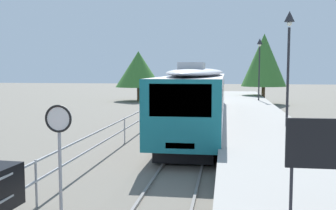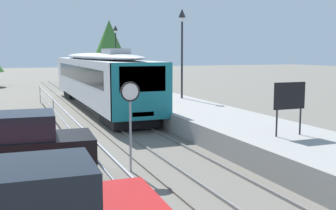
# 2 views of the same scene
# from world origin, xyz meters

# --- Properties ---
(ground_plane) EXTENTS (160.00, 160.00, 0.00)m
(ground_plane) POSITION_xyz_m (-3.00, 22.00, 0.00)
(ground_plane) COLOR #6B665B
(track_rails) EXTENTS (3.20, 60.00, 0.14)m
(track_rails) POSITION_xyz_m (0.00, 22.00, 0.03)
(track_rails) COLOR #6B665B
(track_rails) RESTS_ON ground
(commuter_train) EXTENTS (2.82, 18.78, 3.74)m
(commuter_train) POSITION_xyz_m (0.00, 25.10, 2.14)
(commuter_train) COLOR silver
(commuter_train) RESTS_ON track_rails
(station_platform) EXTENTS (3.90, 60.00, 0.90)m
(station_platform) POSITION_xyz_m (3.25, 22.00, 0.45)
(station_platform) COLOR #999691
(station_platform) RESTS_ON ground
(platform_lamp_mid_platform) EXTENTS (0.34, 0.34, 5.35)m
(platform_lamp_mid_platform) POSITION_xyz_m (4.38, 21.61, 4.62)
(platform_lamp_mid_platform) COLOR #232328
(platform_lamp_mid_platform) RESTS_ON station_platform
(platform_lamp_far_end) EXTENTS (0.34, 0.34, 5.35)m
(platform_lamp_far_end) POSITION_xyz_m (4.38, 37.61, 4.62)
(platform_lamp_far_end) COLOR #232328
(platform_lamp_far_end) RESTS_ON station_platform
(platform_notice_board) EXTENTS (1.20, 0.08, 1.80)m
(platform_notice_board) POSITION_xyz_m (3.20, 9.89, 2.19)
(platform_notice_board) COLOR #232328
(platform_notice_board) RESTS_ON station_platform
(speed_limit_sign) EXTENTS (0.61, 0.10, 2.81)m
(speed_limit_sign) POSITION_xyz_m (-2.07, 10.70, 2.12)
(speed_limit_sign) COLOR #9EA0A5
(speed_limit_sign) RESTS_ON ground
(carpark_fence) EXTENTS (0.06, 36.06, 1.25)m
(carpark_fence) POSITION_xyz_m (-3.30, 12.00, 0.91)
(carpark_fence) COLOR #9EA0A5
(carpark_fence) RESTS_ON ground
(parked_suv_black) EXTENTS (4.71, 2.17, 2.04)m
(parked_suv_black) POSITION_xyz_m (-5.65, 10.54, 1.06)
(parked_suv_black) COLOR black
(parked_suv_black) RESTS_ON ground
(tree_behind_carpark) EXTENTS (4.62, 4.62, 7.27)m
(tree_behind_carpark) POSITION_xyz_m (5.41, 44.49, 4.55)
(tree_behind_carpark) COLOR brown
(tree_behind_carpark) RESTS_ON ground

